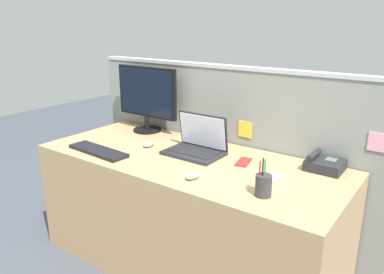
% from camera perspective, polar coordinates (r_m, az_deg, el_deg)
% --- Properties ---
extents(ground_plane, '(10.00, 10.00, 0.00)m').
position_cam_1_polar(ground_plane, '(2.67, -0.66, -18.54)').
color(ground_plane, '#424751').
extents(desk, '(1.92, 0.80, 0.76)m').
position_cam_1_polar(desk, '(2.47, -0.70, -11.40)').
color(desk, tan).
rests_on(desk, ground_plane).
extents(cubicle_divider, '(2.22, 0.07, 1.28)m').
position_cam_1_polar(cubicle_divider, '(2.69, 4.88, -2.76)').
color(cubicle_divider, gray).
rests_on(cubicle_divider, ground_plane).
extents(desktop_monitor, '(0.54, 0.21, 0.49)m').
position_cam_1_polar(desktop_monitor, '(2.83, -6.89, 6.23)').
color(desktop_monitor, black).
rests_on(desktop_monitor, desk).
extents(laptop, '(0.36, 0.25, 0.25)m').
position_cam_1_polar(laptop, '(2.37, 0.77, -1.00)').
color(laptop, '#232328').
rests_on(laptop, desk).
extents(desk_phone, '(0.20, 0.18, 0.09)m').
position_cam_1_polar(desk_phone, '(2.24, 19.40, -3.89)').
color(desk_phone, '#232328').
rests_on(desk_phone, desk).
extents(keyboard_main, '(0.46, 0.16, 0.02)m').
position_cam_1_polar(keyboard_main, '(2.47, -14.05, -2.04)').
color(keyboard_main, black).
rests_on(keyboard_main, desk).
extents(computer_mouse_right_hand, '(0.06, 0.10, 0.03)m').
position_cam_1_polar(computer_mouse_right_hand, '(2.01, 0.12, -5.87)').
color(computer_mouse_right_hand, '#9EA0A8').
rests_on(computer_mouse_right_hand, desk).
extents(computer_mouse_left_hand, '(0.08, 0.11, 0.03)m').
position_cam_1_polar(computer_mouse_left_hand, '(2.52, -6.58, -1.08)').
color(computer_mouse_left_hand, '#9EA0A8').
rests_on(computer_mouse_left_hand, desk).
extents(pen_cup, '(0.08, 0.08, 0.19)m').
position_cam_1_polar(pen_cup, '(1.83, 10.78, -7.17)').
color(pen_cup, '#333338').
rests_on(pen_cup, desk).
extents(cell_phone_red_case, '(0.10, 0.16, 0.01)m').
position_cam_1_polar(cell_phone_red_case, '(2.25, 7.82, -3.78)').
color(cell_phone_red_case, '#B22323').
rests_on(cell_phone_red_case, desk).
extents(cell_phone_white_slab, '(0.11, 0.16, 0.01)m').
position_cam_1_polar(cell_phone_white_slab, '(2.07, 11.86, -5.91)').
color(cell_phone_white_slab, silver).
rests_on(cell_phone_white_slab, desk).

